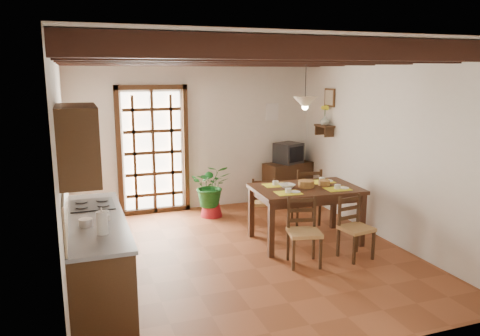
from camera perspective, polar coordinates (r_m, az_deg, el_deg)
name	(u,v)px	position (r m, az deg, el deg)	size (l,w,h in m)	color
ground_plane	(243,255)	(6.61, 0.36, -10.54)	(5.00, 5.00, 0.00)	brown
room_shell	(243,125)	(6.16, 0.38, 5.31)	(4.52, 5.02, 2.81)	silver
ceiling_beams	(243,56)	(6.13, 0.39, 13.47)	(4.50, 4.34, 0.20)	black
french_door	(153,148)	(8.40, -10.56, 2.39)	(1.26, 0.11, 2.32)	white
kitchen_counter	(97,257)	(5.53, -17.06, -10.32)	(0.64, 2.25, 1.38)	#331E10
upper_cabinet	(78,144)	(4.49, -19.16, 2.78)	(0.35, 0.80, 0.70)	#331E10
range_hood	(79,139)	(5.75, -19.04, 3.41)	(0.38, 0.60, 0.54)	white
counter_items	(94,213)	(5.46, -17.41, -5.23)	(0.50, 1.43, 0.25)	black
dining_table	(306,194)	(6.96, 8.02, -3.18)	(1.58, 1.06, 0.83)	#3C2113
chair_near_left	(304,244)	(6.26, 7.77, -9.18)	(0.49, 0.47, 0.89)	tan
chair_near_right	(355,239)	(6.61, 13.86, -8.41)	(0.45, 0.43, 0.85)	tan
chair_far_left	(263,212)	(7.65, 2.77, -5.33)	(0.48, 0.47, 0.85)	tan
chair_far_right	(306,206)	(7.92, 8.03, -4.60)	(0.52, 0.50, 0.95)	tan
table_setting	(306,179)	(6.91, 8.07, -1.38)	(1.12, 0.75, 0.10)	yellow
table_bowl	(287,186)	(6.87, 5.78, -2.18)	(0.22, 0.22, 0.05)	white
sideboard	(288,183)	(9.10, 5.84, -1.79)	(0.93, 0.42, 0.79)	#331E10
crt_tv	(288,153)	(8.97, 5.93, 1.83)	(0.57, 0.56, 0.39)	black
fuse_box	(272,112)	(9.01, 3.94, 6.85)	(0.25, 0.03, 0.32)	white
plant_pot	(211,210)	(8.29, -3.51, -5.13)	(0.39, 0.39, 0.24)	maroon
potted_plant	(211,185)	(8.17, -3.55, -2.03)	(1.76, 1.51, 1.96)	#144C19
wall_shelf	(324,128)	(8.54, 10.25, 4.82)	(0.20, 0.42, 0.20)	#331E10
shelf_vase	(325,120)	(8.53, 10.28, 5.75)	(0.15, 0.15, 0.15)	#B2BFB2
shelf_flowers	(325,109)	(8.51, 10.33, 7.14)	(0.14, 0.14, 0.36)	yellow
framed_picture	(330,98)	(8.54, 10.87, 8.43)	(0.03, 0.32, 0.32)	brown
pendant_lamp	(305,102)	(6.84, 7.94, 8.03)	(0.36, 0.36, 0.84)	black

